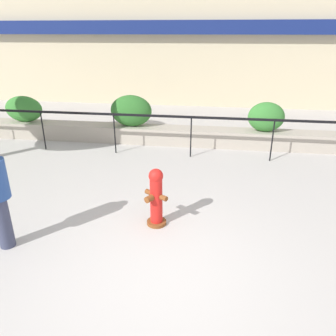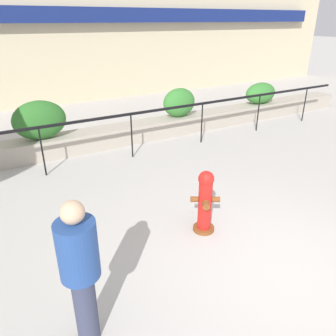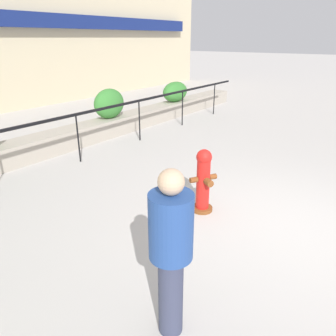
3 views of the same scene
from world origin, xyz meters
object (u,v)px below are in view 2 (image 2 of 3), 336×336
(hedge_bush_1, at_px, (39,120))
(pedestrian, at_px, (80,266))
(fire_hydrant, at_px, (205,201))
(hedge_bush_3, at_px, (261,93))
(hedge_bush_2, at_px, (179,103))

(hedge_bush_1, height_order, pedestrian, pedestrian)
(hedge_bush_1, height_order, fire_hydrant, hedge_bush_1)
(fire_hydrant, bearing_deg, hedge_bush_3, 38.72)
(hedge_bush_1, xyz_separation_m, fire_hydrant, (1.61, -4.62, -0.42))
(hedge_bush_2, bearing_deg, hedge_bush_1, 180.00)
(fire_hydrant, height_order, pedestrian, pedestrian)
(hedge_bush_2, bearing_deg, pedestrian, -129.90)
(hedge_bush_2, xyz_separation_m, pedestrian, (-4.69, -5.61, 0.06))
(hedge_bush_1, distance_m, fire_hydrant, 4.91)
(hedge_bush_2, height_order, hedge_bush_3, hedge_bush_2)
(hedge_bush_1, bearing_deg, fire_hydrant, -70.77)
(fire_hydrant, bearing_deg, hedge_bush_1, 109.23)
(hedge_bush_3, bearing_deg, pedestrian, -145.10)
(hedge_bush_3, bearing_deg, hedge_bush_1, 180.00)
(hedge_bush_1, bearing_deg, pedestrian, -96.84)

